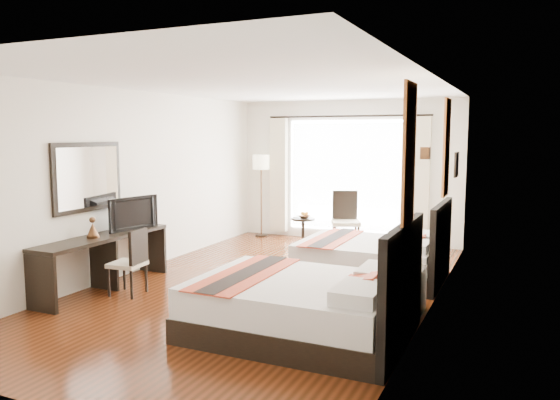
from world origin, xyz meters
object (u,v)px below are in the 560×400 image
at_px(television, 130,213).
at_px(floor_lamp, 261,167).
at_px(desk_chair, 129,275).
at_px(table_lamp, 403,248).
at_px(window_chair, 346,232).
at_px(console_desk, 104,262).
at_px(side_table, 303,232).
at_px(nightstand, 403,291).
at_px(fruit_bowl, 304,217).
at_px(vase, 400,269).
at_px(bed_near, 306,305).
at_px(bed_far, 375,258).

relative_size(television, floor_lamp, 0.49).
bearing_deg(desk_chair, table_lamp, -171.60).
bearing_deg(floor_lamp, window_chair, -14.66).
distance_m(console_desk, side_table, 4.16).
bearing_deg(nightstand, fruit_bowl, 128.49).
bearing_deg(vase, nightstand, 84.31).
xyz_separation_m(bed_near, bed_far, (0.08, 2.59, -0.02)).
xyz_separation_m(floor_lamp, side_table, (1.15, -0.51, -1.18)).
bearing_deg(window_chair, vase, 3.69).
height_order(floor_lamp, window_chair, floor_lamp).
bearing_deg(side_table, bed_near, -67.64).
height_order(bed_far, console_desk, bed_far).
bearing_deg(vase, floor_lamp, 133.84).
bearing_deg(side_table, vase, -52.59).
distance_m(nightstand, window_chair, 3.66).
bearing_deg(fruit_bowl, table_lamp, -50.97).
bearing_deg(table_lamp, fruit_bowl, 129.03).
relative_size(desk_chair, floor_lamp, 0.52).
height_order(table_lamp, console_desk, table_lamp).
relative_size(desk_chair, side_table, 1.68).
height_order(nightstand, fruit_bowl, fruit_bowl).
bearing_deg(bed_far, nightstand, -63.64).
relative_size(desk_chair, window_chair, 0.82).
distance_m(vase, television, 3.96).
height_order(side_table, fruit_bowl, fruit_bowl).
xyz_separation_m(vase, television, (-3.93, -0.00, 0.43)).
height_order(bed_near, desk_chair, bed_near).
height_order(vase, desk_chair, desk_chair).
xyz_separation_m(bed_far, vase, (0.70, -1.59, 0.26)).
height_order(nightstand, desk_chair, desk_chair).
bearing_deg(vase, table_lamp, 95.58).
bearing_deg(bed_near, console_desk, 171.94).
relative_size(console_desk, floor_lamp, 1.29).
relative_size(nightstand, television, 0.68).
bearing_deg(floor_lamp, fruit_bowl, -23.26).
distance_m(table_lamp, desk_chair, 3.59).
bearing_deg(desk_chair, console_desk, -12.55).
bearing_deg(desk_chair, bed_far, -147.24).
bearing_deg(television, nightstand, -75.29).
distance_m(television, side_table, 3.71).
distance_m(bed_far, fruit_bowl, 2.59).
bearing_deg(bed_near, television, 162.41).
bearing_deg(table_lamp, window_chair, 118.68).
distance_m(console_desk, television, 0.83).
height_order(console_desk, floor_lamp, floor_lamp).
relative_size(vase, television, 0.16).
bearing_deg(console_desk, fruit_bowl, 70.49).
distance_m(table_lamp, floor_lamp, 5.23).
bearing_deg(floor_lamp, television, -92.95).
relative_size(side_table, window_chair, 0.49).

